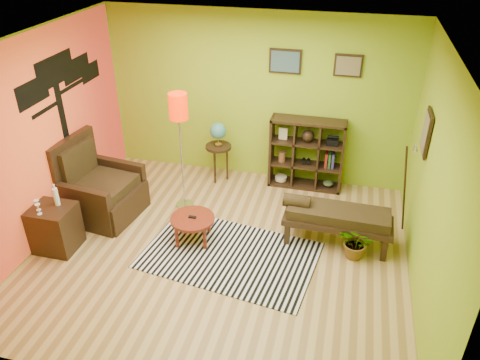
% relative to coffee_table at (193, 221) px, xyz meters
% --- Properties ---
extents(ground, '(5.00, 5.00, 0.00)m').
position_rel_coffee_table_xyz_m(ground, '(0.44, -0.15, -0.33)').
color(ground, tan).
rests_on(ground, ground).
extents(room_shell, '(5.04, 4.54, 2.82)m').
position_rel_coffee_table_xyz_m(room_shell, '(0.35, -0.14, 1.47)').
color(room_shell, '#89AD1E').
rests_on(room_shell, ground).
extents(zebra_rug, '(2.47, 1.75, 0.01)m').
position_rel_coffee_table_xyz_m(zebra_rug, '(0.59, -0.22, -0.32)').
color(zebra_rug, silver).
rests_on(zebra_rug, ground).
extents(coffee_table, '(0.62, 0.62, 0.40)m').
position_rel_coffee_table_xyz_m(coffee_table, '(0.00, 0.00, 0.00)').
color(coffee_table, maroon).
rests_on(coffee_table, ground).
extents(armchair, '(1.12, 1.12, 1.21)m').
position_rel_coffee_table_xyz_m(armchair, '(-1.59, 0.32, 0.04)').
color(armchair, black).
rests_on(armchair, ground).
extents(side_cabinet, '(0.55, 0.50, 0.97)m').
position_rel_coffee_table_xyz_m(side_cabinet, '(-1.76, -0.61, 0.00)').
color(side_cabinet, black).
rests_on(side_cabinet, ground).
extents(floor_lamp, '(0.28, 0.28, 1.86)m').
position_rel_coffee_table_xyz_m(floor_lamp, '(-0.41, 0.80, 1.18)').
color(floor_lamp, silver).
rests_on(floor_lamp, ground).
extents(globe_table, '(0.43, 0.43, 1.06)m').
position_rel_coffee_table_xyz_m(globe_table, '(-0.12, 1.74, 0.47)').
color(globe_table, black).
rests_on(globe_table, ground).
extents(cube_shelf, '(1.20, 0.35, 1.20)m').
position_rel_coffee_table_xyz_m(cube_shelf, '(1.35, 1.88, 0.27)').
color(cube_shelf, black).
rests_on(cube_shelf, ground).
extents(bench, '(1.51, 0.58, 0.69)m').
position_rel_coffee_table_xyz_m(bench, '(1.92, 0.42, 0.11)').
color(bench, black).
rests_on(bench, ground).
extents(potted_plant, '(0.62, 0.64, 0.39)m').
position_rel_coffee_table_xyz_m(potted_plant, '(2.24, 0.16, -0.13)').
color(potted_plant, '#26661E').
rests_on(potted_plant, ground).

